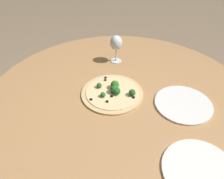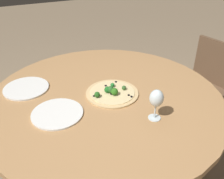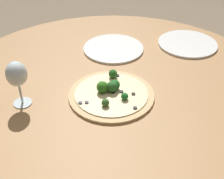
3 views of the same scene
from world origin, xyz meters
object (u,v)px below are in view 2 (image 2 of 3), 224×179
object	(u,v)px
pizza	(112,92)
wine_glass	(156,99)
plate_near	(26,88)
chair	(203,85)
plate_far	(57,113)

from	to	relation	value
pizza	wine_glass	distance (m)	0.34
pizza	plate_near	xyz separation A→B (m)	(0.27, 0.46, -0.01)
chair	plate_near	bearing A→B (deg)	-104.42
chair	pizza	xyz separation A→B (m)	(-0.24, 0.97, 0.31)
wine_glass	plate_near	xyz separation A→B (m)	(0.57, 0.57, -0.12)
pizza	plate_far	size ratio (longest dim) A/B	1.15
plate_near	plate_far	bearing A→B (deg)	-160.74
chair	plate_far	xyz separation A→B (m)	(-0.30, 1.32, 0.30)
plate_near	plate_far	size ratio (longest dim) A/B	1.00
chair	wine_glass	size ratio (longest dim) A/B	4.88
wine_glass	plate_near	world-z (taller)	wine_glass
wine_glass	plate_far	bearing A→B (deg)	62.37
wine_glass	plate_near	bearing A→B (deg)	45.01
plate_near	plate_far	distance (m)	0.35
pizza	plate_far	world-z (taller)	pizza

